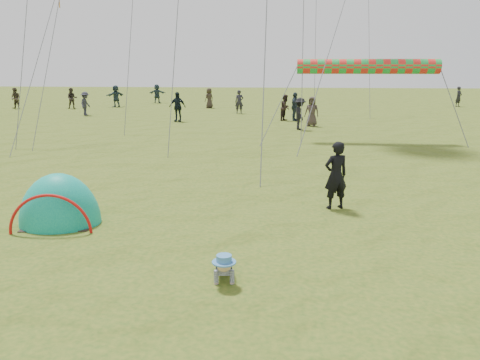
{
  "coord_description": "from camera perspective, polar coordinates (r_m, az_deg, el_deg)",
  "views": [
    {
      "loc": [
        1.34,
        -6.69,
        3.22
      ],
      "look_at": [
        0.44,
        2.44,
        1.0
      ],
      "focal_mm": 35.0,
      "sensor_mm": 36.0,
      "label": 1
    }
  ],
  "objects": [
    {
      "name": "ground",
      "position": [
        7.54,
        -5.26,
        -11.72
      ],
      "size": [
        140.0,
        140.0,
        0.0
      ],
      "primitive_type": "plane",
      "color": "#2F4E17"
    },
    {
      "name": "crawling_toddler",
      "position": [
        7.31,
        -1.96,
        -10.33
      ],
      "size": [
        0.55,
        0.72,
        0.51
      ],
      "primitive_type": null,
      "rotation": [
        0.0,
        0.0,
        0.14
      ],
      "color": "black",
      "rests_on": "ground"
    },
    {
      "name": "popup_tent",
      "position": [
        10.62,
        -20.98,
        -4.97
      ],
      "size": [
        1.86,
        1.61,
        2.17
      ],
      "primitive_type": "ellipsoid",
      "rotation": [
        0.0,
        0.0,
        0.15
      ],
      "color": "#047F7B",
      "rests_on": "ground"
    },
    {
      "name": "standing_adult",
      "position": [
        10.98,
        11.6,
        0.55
      ],
      "size": [
        0.68,
        0.58,
        1.58
      ],
      "primitive_type": "imported",
      "rotation": [
        0.0,
        0.0,
        3.55
      ],
      "color": "black",
      "rests_on": "ground"
    },
    {
      "name": "crowd_person_0",
      "position": [
        43.4,
        25.11,
        9.19
      ],
      "size": [
        0.72,
        0.69,
        1.65
      ],
      "primitive_type": "imported",
      "rotation": [
        0.0,
        0.0,
        0.68
      ],
      "color": "black",
      "rests_on": "ground"
    },
    {
      "name": "crowd_person_1",
      "position": [
        41.36,
        -25.67,
        8.97
      ],
      "size": [
        0.86,
        0.71,
        1.63
      ],
      "primitive_type": "imported",
      "rotation": [
        0.0,
        0.0,
        6.16
      ],
      "color": "#3D3428",
      "rests_on": "ground"
    },
    {
      "name": "crowd_person_2",
      "position": [
        29.06,
        6.68,
        8.87
      ],
      "size": [
        0.69,
        1.09,
        1.73
      ],
      "primitive_type": "imported",
      "rotation": [
        0.0,
        0.0,
        1.29
      ],
      "color": "#25313B",
      "rests_on": "ground"
    },
    {
      "name": "crowd_person_3",
      "position": [
        24.92,
        7.31,
        8.01
      ],
      "size": [
        0.77,
        1.16,
        1.67
      ],
      "primitive_type": "imported",
      "rotation": [
        0.0,
        0.0,
        1.72
      ],
      "color": "black",
      "rests_on": "ground"
    },
    {
      "name": "crowd_person_4",
      "position": [
        26.54,
        8.75,
        8.26
      ],
      "size": [
        0.92,
        0.74,
        1.63
      ],
      "primitive_type": "imported",
      "rotation": [
        0.0,
        0.0,
        5.96
      ],
      "color": "#3F332F",
      "rests_on": "ground"
    },
    {
      "name": "crowd_person_5",
      "position": [
        40.5,
        -14.89,
        9.86
      ],
      "size": [
        1.39,
        1.64,
        1.77
      ],
      "primitive_type": "imported",
      "rotation": [
        0.0,
        0.0,
        4.09
      ],
      "color": "#2A3D45",
      "rests_on": "ground"
    },
    {
      "name": "crowd_person_7",
      "position": [
        29.16,
        5.56,
        8.78
      ],
      "size": [
        0.87,
        0.95,
        1.59
      ],
      "primitive_type": "imported",
      "rotation": [
        0.0,
        0.0,
        1.13
      ],
      "color": "black",
      "rests_on": "ground"
    },
    {
      "name": "crowd_person_8",
      "position": [
        28.73,
        -7.64,
        8.84
      ],
      "size": [
        1.1,
        0.61,
        1.77
      ],
      "primitive_type": "imported",
      "rotation": [
        0.0,
        0.0,
        6.11
      ],
      "color": "black",
      "rests_on": "ground"
    },
    {
      "name": "crowd_person_10",
      "position": [
        38.19,
        -3.77,
        9.94
      ],
      "size": [
        0.89,
        0.91,
        1.58
      ],
      "primitive_type": "imported",
      "rotation": [
        0.0,
        0.0,
        3.98
      ],
      "color": "#312820",
      "rests_on": "ground"
    },
    {
      "name": "crowd_person_11",
      "position": [
        44.18,
        -10.08,
        10.33
      ],
      "size": [
        1.59,
        0.55,
        1.7
      ],
      "primitive_type": "imported",
      "rotation": [
        0.0,
        0.0,
        3.11
      ],
      "color": "#2B3E48",
      "rests_on": "ground"
    },
    {
      "name": "crowd_person_12",
      "position": [
        33.53,
        -0.09,
        9.51
      ],
      "size": [
        0.62,
        0.43,
        1.64
      ],
      "primitive_type": "imported",
      "rotation": [
        0.0,
        0.0,
        0.07
      ],
      "color": "#24222B",
      "rests_on": "ground"
    },
    {
      "name": "crowd_person_13",
      "position": [
        39.73,
        -19.79,
        9.35
      ],
      "size": [
        0.96,
        0.86,
        1.62
      ],
      "primitive_type": "imported",
      "rotation": [
        0.0,
        0.0,
        0.37
      ],
      "color": "#2F2722",
      "rests_on": "ground"
    },
    {
      "name": "crowd_person_15",
      "position": [
        33.87,
        -18.32,
        8.83
      ],
      "size": [
        0.62,
        1.04,
        1.59
      ],
      "primitive_type": "imported",
      "rotation": [
        0.0,
        0.0,
        1.54
      ],
      "color": "#2B2B36",
      "rests_on": "ground"
    },
    {
      "name": "rainbow_tube_kite",
      "position": [
        21.55,
        15.27,
        13.21
      ],
      "size": [
        6.05,
        0.64,
        0.64
      ],
      "primitive_type": "cylinder",
      "rotation": [
        0.0,
        1.57,
        0.0
      ],
      "color": "red"
    }
  ]
}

